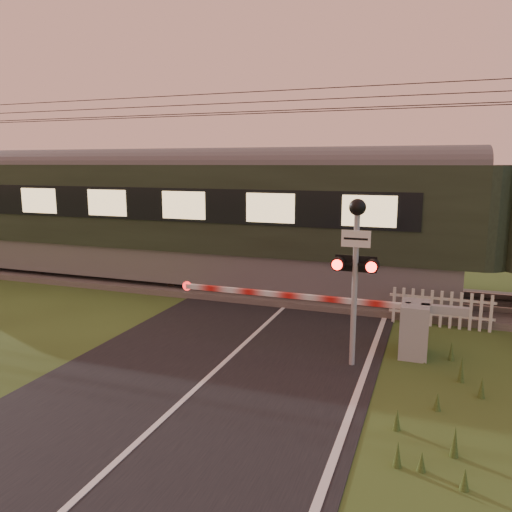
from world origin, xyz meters
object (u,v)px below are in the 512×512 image
at_px(boom_gate, 401,325).
at_px(crossing_signal, 356,253).
at_px(train, 503,226).
at_px(picket_fence, 441,309).

xyz_separation_m(boom_gate, crossing_signal, (-0.86, -1.01, 1.66)).
distance_m(train, crossing_signal, 5.91).
bearing_deg(crossing_signal, train, 58.35).
bearing_deg(train, boom_gate, -119.13).
height_order(train, boom_gate, train).
xyz_separation_m(train, boom_gate, (-2.24, -4.02, -1.72)).
xyz_separation_m(crossing_signal, picket_fence, (1.66, 3.14, -1.83)).
height_order(crossing_signal, picket_fence, crossing_signal).
xyz_separation_m(boom_gate, picket_fence, (0.81, 2.13, -0.17)).
relative_size(train, boom_gate, 6.86).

